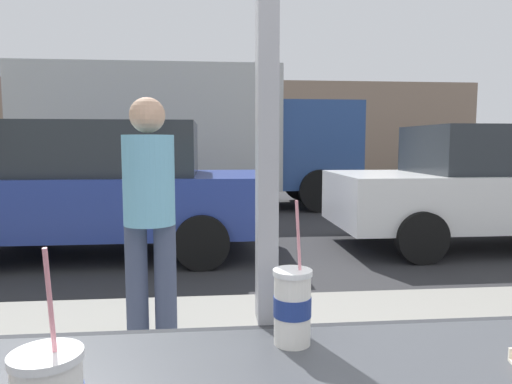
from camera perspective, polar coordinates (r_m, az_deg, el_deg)
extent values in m
plane|color=#2D2D30|center=(9.20, -4.57, -3.16)|extent=(60.00, 60.00, 0.00)
cube|color=gray|center=(3.03, -2.42, -21.66)|extent=(16.00, 2.80, 0.11)
cube|color=#2A2C30|center=(1.21, 1.56, -16.44)|extent=(2.11, 0.02, 0.02)
cube|color=#9E9EA3|center=(1.19, 1.34, 15.85)|extent=(0.05, 0.08, 1.31)
cube|color=gray|center=(24.77, -5.22, 7.93)|extent=(28.00, 1.20, 4.63)
cylinder|color=silver|center=(1.09, 4.41, -13.99)|extent=(0.08, 0.08, 0.16)
cylinder|color=navy|center=(1.09, 4.41, -13.60)|extent=(0.09, 0.09, 0.04)
cylinder|color=black|center=(1.07, 4.44, -10.19)|extent=(0.07, 0.07, 0.01)
cylinder|color=white|center=(1.06, 4.45, -9.68)|extent=(0.09, 0.09, 0.01)
cylinder|color=pink|center=(1.05, 5.18, -6.36)|extent=(0.02, 0.03, 0.20)
cylinder|color=black|center=(0.78, -24.02, -18.37)|extent=(0.09, 0.09, 0.01)
cylinder|color=white|center=(0.78, -24.05, -17.69)|extent=(0.10, 0.10, 0.01)
cylinder|color=pink|center=(0.75, -23.52, -13.43)|extent=(0.01, 0.03, 0.20)
cube|color=#283D93|center=(6.46, -18.21, -1.20)|extent=(4.25, 1.81, 0.73)
cube|color=#282D33|center=(6.38, -17.27, 5.05)|extent=(2.21, 1.59, 0.67)
cylinder|color=black|center=(7.25, -6.30, -3.10)|extent=(0.64, 0.18, 0.64)
cylinder|color=black|center=(5.47, -6.55, -6.08)|extent=(0.64, 0.18, 0.64)
cylinder|color=black|center=(7.75, -26.19, -3.09)|extent=(0.64, 0.18, 0.64)
cube|color=silver|center=(7.38, 25.90, -0.69)|extent=(4.24, 1.77, 0.72)
cube|color=#282D33|center=(7.41, 27.09, 4.60)|extent=(2.20, 1.56, 0.65)
cylinder|color=black|center=(7.65, 13.84, -2.75)|extent=(0.64, 0.18, 0.64)
cylinder|color=black|center=(6.04, 19.41, -5.23)|extent=(0.64, 0.18, 0.64)
cube|color=beige|center=(10.80, -12.25, 7.43)|extent=(5.48, 2.20, 2.61)
cube|color=navy|center=(10.97, 6.58, 5.64)|extent=(1.90, 2.10, 1.90)
cylinder|color=black|center=(12.04, 5.48, 1.15)|extent=(0.90, 0.24, 0.90)
cylinder|color=black|center=(9.99, 7.77, 0.14)|extent=(0.90, 0.24, 0.90)
cylinder|color=black|center=(12.09, -16.42, 0.95)|extent=(0.90, 0.24, 0.90)
cylinder|color=black|center=(9.95, -18.80, -0.16)|extent=(0.90, 0.24, 0.90)
cylinder|color=#3D4661|center=(3.16, -14.19, -11.39)|extent=(0.14, 0.14, 0.84)
cylinder|color=#3D4661|center=(3.13, -10.87, -11.44)|extent=(0.14, 0.14, 0.84)
cylinder|color=#68AAC9|center=(3.01, -12.83, 1.41)|extent=(0.32, 0.32, 0.56)
sphere|color=tan|center=(3.01, -13.01, 9.03)|extent=(0.22, 0.22, 0.22)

